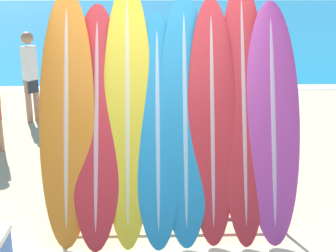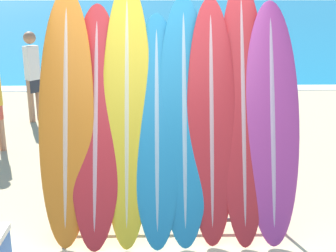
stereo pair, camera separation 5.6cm
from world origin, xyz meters
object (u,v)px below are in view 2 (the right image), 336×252
(surfboard_slot_4, at_px, (184,119))
(surfboard_slot_7, at_px, (272,122))
(surfboard_slot_5, at_px, (211,120))
(person_near_water, at_px, (32,73))
(surfboard_slot_3, at_px, (157,128))
(surfboard_slot_0, at_px, (66,117))
(surfboard_slot_1, at_px, (96,124))
(surfboard_rack, at_px, (169,189))
(surfboard_slot_6, at_px, (243,110))
(person_far_left, at_px, (207,97))
(surfboard_slot_2, at_px, (127,111))

(surfboard_slot_4, bearing_deg, surfboard_slot_7, -1.98)
(surfboard_slot_5, height_order, person_near_water, surfboard_slot_5)
(surfboard_slot_3, relative_size, surfboard_slot_5, 0.93)
(surfboard_slot_0, height_order, surfboard_slot_1, surfboard_slot_0)
(surfboard_slot_5, bearing_deg, surfboard_rack, -169.41)
(surfboard_slot_6, bearing_deg, person_near_water, 128.24)
(person_far_left, bearing_deg, surfboard_slot_0, 105.83)
(surfboard_slot_0, xyz_separation_m, surfboard_slot_7, (2.03, -0.02, -0.05))
(surfboard_slot_6, height_order, person_near_water, surfboard_slot_6)
(surfboard_slot_5, bearing_deg, surfboard_slot_0, 179.41)
(surfboard_slot_1, relative_size, person_far_left, 1.46)
(surfboard_slot_0, bearing_deg, surfboard_slot_4, 0.51)
(surfboard_slot_3, distance_m, surfboard_slot_5, 0.54)
(surfboard_slot_0, xyz_separation_m, surfboard_slot_4, (1.16, 0.01, -0.03))
(surfboard_rack, distance_m, surfboard_slot_5, 0.82)
(person_far_left, bearing_deg, surfboard_slot_2, 116.58)
(surfboard_rack, height_order, person_far_left, person_far_left)
(surfboard_slot_5, relative_size, surfboard_slot_6, 0.93)
(surfboard_slot_0, bearing_deg, surfboard_slot_6, 1.16)
(surfboard_slot_2, height_order, surfboard_slot_7, surfboard_slot_2)
(surfboard_rack, distance_m, surfboard_slot_1, 0.99)
(surfboard_slot_2, relative_size, surfboard_slot_3, 1.15)
(surfboard_slot_1, height_order, surfboard_slot_4, surfboard_slot_4)
(surfboard_slot_0, height_order, surfboard_slot_5, surfboard_slot_0)
(surfboard_slot_0, relative_size, surfboard_slot_3, 1.11)
(surfboard_slot_6, bearing_deg, surfboard_slot_7, -11.01)
(person_near_water, bearing_deg, surfboard_slot_3, -110.16)
(surfboard_rack, height_order, person_near_water, person_near_water)
(surfboard_rack, height_order, surfboard_slot_4, surfboard_slot_4)
(surfboard_slot_0, distance_m, surfboard_slot_4, 1.16)
(person_near_water, bearing_deg, surfboard_slot_7, -99.36)
(surfboard_slot_3, relative_size, surfboard_slot_7, 0.95)
(surfboard_slot_7, bearing_deg, surfboard_slot_4, 178.02)
(surfboard_rack, bearing_deg, surfboard_slot_2, 162.02)
(surfboard_slot_3, relative_size, person_near_water, 1.33)
(surfboard_rack, xyz_separation_m, surfboard_slot_0, (-1.01, 0.09, 0.74))
(surfboard_rack, xyz_separation_m, surfboard_slot_5, (0.41, 0.08, 0.70))
(surfboard_rack, relative_size, person_near_water, 1.42)
(surfboard_slot_6, xyz_separation_m, person_near_water, (-3.13, 3.97, -0.36))
(surfboard_slot_0, xyz_separation_m, surfboard_slot_6, (1.74, 0.04, 0.05))
(surfboard_slot_0, distance_m, person_near_water, 4.26)
(surfboard_slot_7, relative_size, person_far_left, 1.48)
(surfboard_slot_6, bearing_deg, surfboard_rack, -170.12)
(surfboard_slot_5, distance_m, person_far_left, 2.32)
(surfboard_rack, relative_size, surfboard_slot_5, 0.99)
(surfboard_slot_3, xyz_separation_m, surfboard_slot_5, (0.54, 0.00, 0.08))
(surfboard_rack, bearing_deg, surfboard_slot_7, 4.08)
(surfboard_slot_0, bearing_deg, person_near_water, 109.10)
(surfboard_slot_0, distance_m, surfboard_slot_2, 0.60)
(surfboard_rack, relative_size, surfboard_slot_4, 0.99)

